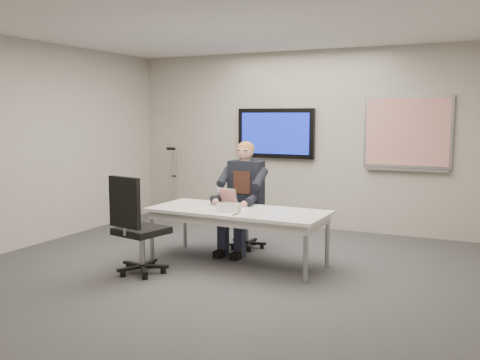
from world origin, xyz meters
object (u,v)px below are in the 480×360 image
at_px(office_chair_far, 248,225).
at_px(office_chair_near, 139,244).
at_px(conference_table, 238,216).
at_px(seated_person, 240,208).
at_px(laptop, 225,201).

height_order(office_chair_far, office_chair_near, office_chair_near).
bearing_deg(conference_table, seated_person, 114.25).
bearing_deg(office_chair_far, laptop, -110.28).
height_order(conference_table, office_chair_far, office_chair_far).
xyz_separation_m(seated_person, laptop, (-0.07, -0.30, 0.13)).
relative_size(conference_table, office_chair_far, 2.19).
height_order(office_chair_near, laptop, office_chair_near).
bearing_deg(laptop, seated_person, 90.41).
relative_size(seated_person, laptop, 4.33).
xyz_separation_m(conference_table, office_chair_near, (-0.81, -0.90, -0.23)).
distance_m(office_chair_far, seated_person, 0.38).
bearing_deg(office_chair_near, laptop, -103.52).
bearing_deg(seated_person, office_chair_far, 88.07).
bearing_deg(seated_person, office_chair_near, -117.03).
relative_size(office_chair_near, seated_person, 0.78).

